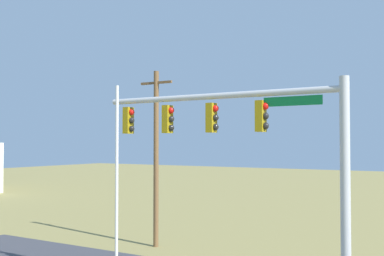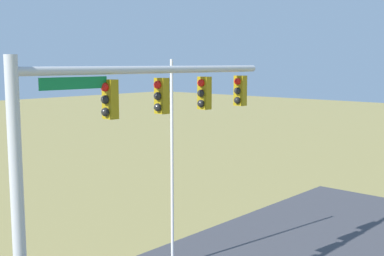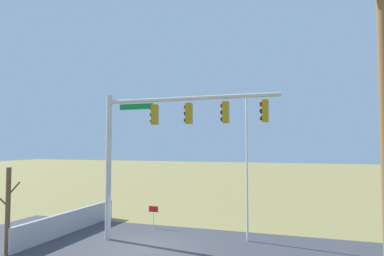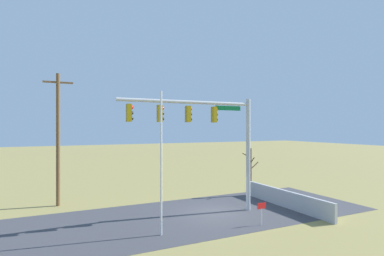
# 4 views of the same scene
# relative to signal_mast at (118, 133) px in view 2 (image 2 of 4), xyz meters

# --- Properties ---
(signal_mast) EXTENTS (8.54, 0.41, 7.15)m
(signal_mast) POSITION_rel_signal_mast_xyz_m (0.00, 0.00, 0.00)
(signal_mast) COLOR #B2B5BA
(signal_mast) RESTS_ON ground_plane
(flagpole) EXTENTS (0.10, 0.10, 7.10)m
(flagpole) POSITION_rel_signal_mast_xyz_m (-3.85, -1.91, -1.69)
(flagpole) COLOR silver
(flagpole) RESTS_ON ground_plane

